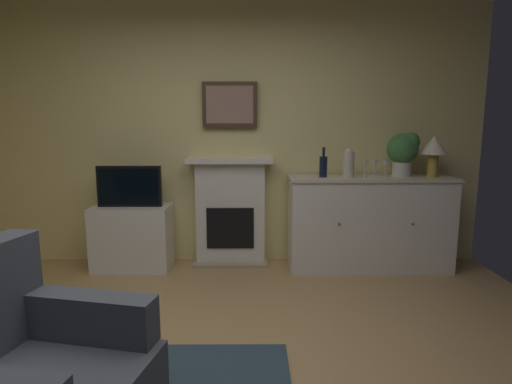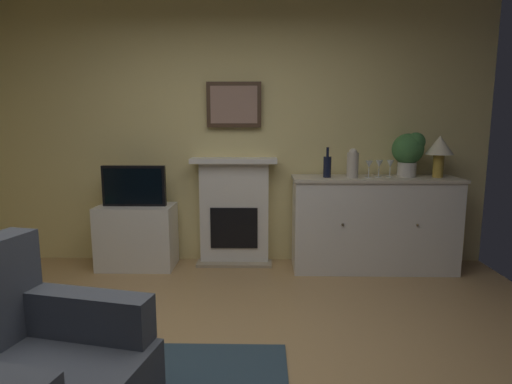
{
  "view_description": "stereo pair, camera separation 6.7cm",
  "coord_description": "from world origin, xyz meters",
  "px_view_note": "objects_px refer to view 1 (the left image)",
  "views": [
    {
      "loc": [
        0.29,
        -2.04,
        1.42
      ],
      "look_at": [
        0.3,
        0.57,
        1.0
      ],
      "focal_mm": 28.92,
      "sensor_mm": 36.0,
      "label": 1
    },
    {
      "loc": [
        0.35,
        -2.04,
        1.42
      ],
      "look_at": [
        0.3,
        0.57,
        1.0
      ],
      "focal_mm": 28.92,
      "sensor_mm": 36.0,
      "label": 2
    }
  ],
  "objects_px": {
    "sideboard_cabinet": "(369,223)",
    "wine_glass_right": "(386,164)",
    "tv_set": "(129,186)",
    "fireplace_unit": "(231,211)",
    "potted_plant_small": "(404,150)",
    "armchair": "(23,384)",
    "table_lamp": "(434,148)",
    "tv_cabinet": "(133,237)",
    "framed_picture": "(230,105)",
    "wine_glass_left": "(365,165)",
    "vase_decorative": "(349,163)",
    "wine_bottle": "(323,166)",
    "wine_glass_center": "(375,164)"
  },
  "relations": [
    {
      "from": "sideboard_cabinet",
      "to": "wine_glass_right",
      "type": "relative_size",
      "value": 9.71
    },
    {
      "from": "wine_glass_right",
      "to": "tv_set",
      "type": "relative_size",
      "value": 0.27
    },
    {
      "from": "fireplace_unit",
      "to": "potted_plant_small",
      "type": "xyz_separation_m",
      "value": [
        1.71,
        -0.13,
        0.64
      ]
    },
    {
      "from": "wine_glass_right",
      "to": "armchair",
      "type": "xyz_separation_m",
      "value": [
        -2.23,
        -2.47,
        -0.67
      ]
    },
    {
      "from": "fireplace_unit",
      "to": "sideboard_cabinet",
      "type": "height_order",
      "value": "fireplace_unit"
    },
    {
      "from": "table_lamp",
      "to": "potted_plant_small",
      "type": "height_order",
      "value": "potted_plant_small"
    },
    {
      "from": "sideboard_cabinet",
      "to": "potted_plant_small",
      "type": "xyz_separation_m",
      "value": [
        0.32,
        0.05,
        0.72
      ]
    },
    {
      "from": "tv_cabinet",
      "to": "framed_picture",
      "type": "bearing_deg",
      "value": 12.01
    },
    {
      "from": "sideboard_cabinet",
      "to": "tv_cabinet",
      "type": "relative_size",
      "value": 2.14
    },
    {
      "from": "framed_picture",
      "to": "sideboard_cabinet",
      "type": "xyz_separation_m",
      "value": [
        1.39,
        -0.22,
        -1.16
      ]
    },
    {
      "from": "wine_glass_left",
      "to": "vase_decorative",
      "type": "relative_size",
      "value": 0.59
    },
    {
      "from": "fireplace_unit",
      "to": "sideboard_cabinet",
      "type": "relative_size",
      "value": 0.69
    },
    {
      "from": "framed_picture",
      "to": "table_lamp",
      "type": "xyz_separation_m",
      "value": [
        1.98,
        -0.22,
        -0.42
      ]
    },
    {
      "from": "fireplace_unit",
      "to": "framed_picture",
      "type": "xyz_separation_m",
      "value": [
        0.0,
        0.05,
        1.08
      ]
    },
    {
      "from": "wine_glass_right",
      "to": "vase_decorative",
      "type": "xyz_separation_m",
      "value": [
        -0.38,
        -0.06,
        0.02
      ]
    },
    {
      "from": "wine_bottle",
      "to": "wine_glass_left",
      "type": "xyz_separation_m",
      "value": [
        0.39,
        -0.03,
        0.01
      ]
    },
    {
      "from": "wine_glass_center",
      "to": "armchair",
      "type": "relative_size",
      "value": 0.17
    },
    {
      "from": "table_lamp",
      "to": "potted_plant_small",
      "type": "relative_size",
      "value": 0.93
    },
    {
      "from": "vase_decorative",
      "to": "potted_plant_small",
      "type": "relative_size",
      "value": 0.65
    },
    {
      "from": "fireplace_unit",
      "to": "vase_decorative",
      "type": "height_order",
      "value": "vase_decorative"
    },
    {
      "from": "wine_glass_center",
      "to": "tv_cabinet",
      "type": "height_order",
      "value": "wine_glass_center"
    },
    {
      "from": "framed_picture",
      "to": "wine_glass_right",
      "type": "xyz_separation_m",
      "value": [
        1.53,
        -0.21,
        -0.58
      ]
    },
    {
      "from": "wine_glass_center",
      "to": "sideboard_cabinet",
      "type": "bearing_deg",
      "value": -173.59
    },
    {
      "from": "sideboard_cabinet",
      "to": "vase_decorative",
      "type": "relative_size",
      "value": 5.69
    },
    {
      "from": "wine_glass_center",
      "to": "potted_plant_small",
      "type": "relative_size",
      "value": 0.38
    },
    {
      "from": "potted_plant_small",
      "to": "vase_decorative",
      "type": "bearing_deg",
      "value": -170.33
    },
    {
      "from": "wine_glass_right",
      "to": "fireplace_unit",
      "type": "bearing_deg",
      "value": 173.92
    },
    {
      "from": "wine_glass_left",
      "to": "tv_set",
      "type": "relative_size",
      "value": 0.27
    },
    {
      "from": "fireplace_unit",
      "to": "tv_set",
      "type": "bearing_deg",
      "value": -169.23
    },
    {
      "from": "tv_cabinet",
      "to": "armchair",
      "type": "height_order",
      "value": "armchair"
    },
    {
      "from": "sideboard_cabinet",
      "to": "table_lamp",
      "type": "distance_m",
      "value": 0.95
    },
    {
      "from": "wine_bottle",
      "to": "vase_decorative",
      "type": "bearing_deg",
      "value": -8.29
    },
    {
      "from": "sideboard_cabinet",
      "to": "wine_glass_center",
      "type": "xyz_separation_m",
      "value": [
        0.03,
        0.0,
        0.58
      ]
    },
    {
      "from": "wine_glass_left",
      "to": "wine_glass_center",
      "type": "xyz_separation_m",
      "value": [
        0.11,
        0.05,
        0.0
      ]
    },
    {
      "from": "wine_glass_center",
      "to": "vase_decorative",
      "type": "bearing_deg",
      "value": -168.67
    },
    {
      "from": "table_lamp",
      "to": "wine_bottle",
      "type": "height_order",
      "value": "table_lamp"
    },
    {
      "from": "wine_glass_left",
      "to": "wine_bottle",
      "type": "bearing_deg",
      "value": 175.31
    },
    {
      "from": "vase_decorative",
      "to": "armchair",
      "type": "bearing_deg",
      "value": -127.59
    },
    {
      "from": "sideboard_cabinet",
      "to": "vase_decorative",
      "type": "height_order",
      "value": "vase_decorative"
    },
    {
      "from": "potted_plant_small",
      "to": "tv_set",
      "type": "bearing_deg",
      "value": -178.86
    },
    {
      "from": "table_lamp",
      "to": "tv_cabinet",
      "type": "bearing_deg",
      "value": 179.71
    },
    {
      "from": "wine_glass_right",
      "to": "tv_cabinet",
      "type": "xyz_separation_m",
      "value": [
        -2.5,
        0.0,
        -0.73
      ]
    },
    {
      "from": "wine_glass_right",
      "to": "armchair",
      "type": "bearing_deg",
      "value": -132.06
    },
    {
      "from": "framed_picture",
      "to": "sideboard_cabinet",
      "type": "distance_m",
      "value": 1.82
    },
    {
      "from": "wine_bottle",
      "to": "wine_glass_left",
      "type": "height_order",
      "value": "wine_bottle"
    },
    {
      "from": "wine_glass_right",
      "to": "table_lamp",
      "type": "bearing_deg",
      "value": -1.83
    },
    {
      "from": "wine_glass_left",
      "to": "vase_decorative",
      "type": "xyz_separation_m",
      "value": [
        -0.16,
        -0.0,
        0.02
      ]
    },
    {
      "from": "vase_decorative",
      "to": "wine_bottle",
      "type": "bearing_deg",
      "value": 171.71
    },
    {
      "from": "wine_glass_left",
      "to": "potted_plant_small",
      "type": "bearing_deg",
      "value": 13.04
    },
    {
      "from": "framed_picture",
      "to": "vase_decorative",
      "type": "height_order",
      "value": "framed_picture"
    }
  ]
}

